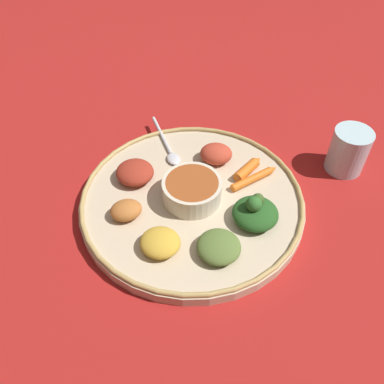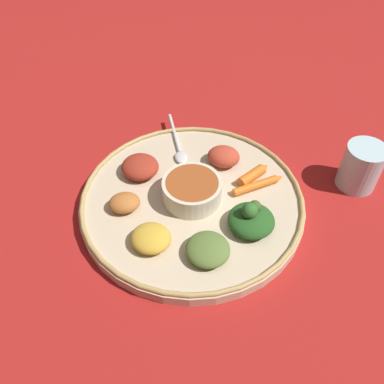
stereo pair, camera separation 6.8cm
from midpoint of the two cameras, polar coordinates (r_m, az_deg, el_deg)
ground_plane at (r=0.71m, az=2.76°, el=-2.07°), size 2.40×2.40×0.00m
platter at (r=0.70m, az=2.78°, el=-1.54°), size 0.39×0.39×0.02m
platter_rim at (r=0.69m, az=2.82°, el=-0.83°), size 0.38×0.38×0.01m
center_bowl at (r=0.68m, az=2.88°, el=0.19°), size 0.10×0.10×0.04m
spoon at (r=0.78m, az=0.51°, el=6.40°), size 0.08×0.15×0.01m
greens_pile at (r=0.65m, az=11.37°, el=-3.94°), size 0.08×0.08×0.05m
carrot_near_spoon at (r=0.72m, az=12.05°, el=0.89°), size 0.09×0.07×0.01m
carrot_outer at (r=0.73m, az=11.42°, el=2.33°), size 0.06×0.07×0.02m
mound_chickpea at (r=0.67m, az=-6.70°, el=-1.68°), size 0.06×0.06×0.03m
mound_lentil_yellow at (r=0.62m, az=-2.71°, el=-6.73°), size 0.07×0.07×0.03m
mound_berbere_red at (r=0.75m, az=7.11°, el=4.89°), size 0.06×0.05×0.03m
mound_collards at (r=0.61m, az=5.47°, el=-8.27°), size 0.09×0.09×0.03m
mound_beet at (r=0.73m, az=-4.70°, el=3.44°), size 0.08×0.08×0.03m
drinking_glass at (r=0.79m, az=25.00°, el=2.81°), size 0.07×0.07×0.09m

